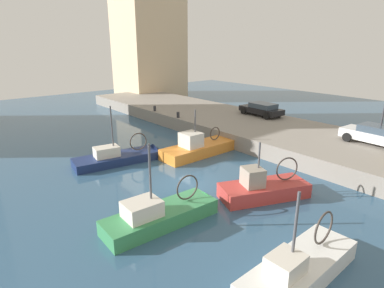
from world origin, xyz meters
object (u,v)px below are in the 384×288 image
(parked_car_black, at_px, (262,109))
(mooring_bollard_mid, at_px, (178,115))
(fishing_boat_navy, at_px, (123,160))
(fishing_boat_white, at_px, (303,273))
(parked_car_white, at_px, (376,135))
(fishing_boat_orange, at_px, (202,152))
(fishing_boat_green, at_px, (167,219))
(mooring_bollard_north, at_px, (155,109))
(fishing_boat_red, at_px, (269,194))

(parked_car_black, relative_size, mooring_bollard_mid, 8.01)
(fishing_boat_navy, bearing_deg, fishing_boat_white, -92.48)
(parked_car_white, bearing_deg, fishing_boat_orange, 133.27)
(fishing_boat_navy, bearing_deg, parked_car_white, -39.25)
(fishing_boat_green, distance_m, fishing_boat_navy, 8.75)
(fishing_boat_green, xyz_separation_m, fishing_boat_navy, (2.28, 8.45, -0.02))
(mooring_bollard_mid, xyz_separation_m, mooring_bollard_north, (0.00, 4.00, 0.00))
(fishing_boat_white, height_order, fishing_boat_orange, fishing_boat_white)
(fishing_boat_white, distance_m, fishing_boat_navy, 14.58)
(fishing_boat_orange, xyz_separation_m, parked_car_black, (9.71, 2.16, 1.72))
(fishing_boat_green, bearing_deg, mooring_bollard_north, 57.93)
(parked_car_black, bearing_deg, fishing_boat_navy, 179.33)
(mooring_bollard_mid, bearing_deg, fishing_boat_navy, -152.27)
(fishing_boat_navy, xyz_separation_m, mooring_bollard_north, (8.23, 8.33, 1.37))
(fishing_boat_red, xyz_separation_m, mooring_bollard_mid, (4.72, 14.25, 1.36))
(fishing_boat_green, height_order, parked_car_black, fishing_boat_green)
(fishing_boat_red, relative_size, fishing_boat_orange, 0.86)
(parked_car_white, relative_size, parked_car_black, 1.01)
(parked_car_black, distance_m, mooring_bollard_north, 10.92)
(fishing_boat_orange, height_order, mooring_bollard_north, fishing_boat_orange)
(fishing_boat_red, height_order, fishing_boat_navy, fishing_boat_navy)
(mooring_bollard_north, bearing_deg, mooring_bollard_mid, -90.00)
(fishing_boat_white, bearing_deg, fishing_boat_red, 48.27)
(fishing_boat_red, xyz_separation_m, mooring_bollard_north, (4.72, 18.25, 1.36))
(fishing_boat_navy, height_order, mooring_bollard_mid, fishing_boat_navy)
(parked_car_black, bearing_deg, fishing_boat_white, -137.50)
(fishing_boat_orange, xyz_separation_m, mooring_bollard_mid, (2.87, 6.66, 1.34))
(parked_car_white, distance_m, parked_car_black, 11.10)
(fishing_boat_navy, height_order, parked_car_black, fishing_boat_navy)
(fishing_boat_navy, bearing_deg, fishing_boat_green, -105.11)
(fishing_boat_green, bearing_deg, parked_car_black, 25.50)
(fishing_boat_navy, height_order, fishing_boat_orange, fishing_boat_navy)
(fishing_boat_red, relative_size, parked_car_black, 1.32)
(fishing_boat_navy, height_order, mooring_bollard_north, fishing_boat_navy)
(mooring_bollard_mid, bearing_deg, fishing_boat_white, -115.13)
(fishing_boat_red, distance_m, parked_car_black, 15.22)
(fishing_boat_green, xyz_separation_m, parked_car_white, (15.98, -2.74, 1.78))
(fishing_boat_red, xyz_separation_m, parked_car_white, (10.19, -1.27, 1.79))
(fishing_boat_navy, distance_m, fishing_boat_orange, 5.85)
(fishing_boat_white, height_order, parked_car_white, fishing_boat_white)
(mooring_bollard_north, bearing_deg, fishing_boat_orange, -105.07)
(fishing_boat_navy, height_order, parked_car_white, fishing_boat_navy)
(fishing_boat_green, distance_m, fishing_boat_white, 6.33)
(fishing_boat_red, height_order, mooring_bollard_mid, fishing_boat_red)
(fishing_boat_white, relative_size, mooring_bollard_north, 11.19)
(parked_car_white, relative_size, mooring_bollard_north, 8.11)
(fishing_boat_orange, relative_size, mooring_bollard_north, 12.32)
(fishing_boat_orange, distance_m, parked_car_black, 10.09)
(fishing_boat_orange, relative_size, parked_car_white, 1.52)
(mooring_bollard_mid, relative_size, mooring_bollard_north, 1.00)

